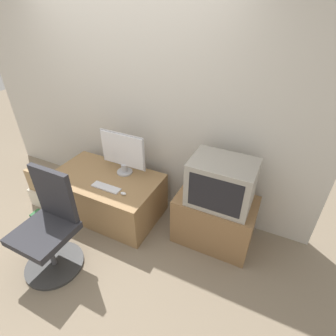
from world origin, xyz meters
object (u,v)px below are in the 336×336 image
at_px(mouse, 123,193).
at_px(office_chair, 50,230).
at_px(main_monitor, 123,153).
at_px(book, 40,215).
at_px(keyboard, 106,187).
at_px(cardboard_box_lower, 43,195).
at_px(crt_tv, 221,183).

relative_size(mouse, office_chair, 0.07).
distance_m(main_monitor, book, 1.35).
height_order(keyboard, cardboard_box_lower, keyboard).
distance_m(main_monitor, mouse, 0.49).
bearing_deg(keyboard, crt_tv, 13.15).
bearing_deg(main_monitor, keyboard, -92.42).
xyz_separation_m(main_monitor, crt_tv, (1.18, -0.07, 0.00)).
xyz_separation_m(crt_tv, book, (-2.06, -0.58, -0.79)).
distance_m(mouse, office_chair, 0.78).
relative_size(office_chair, book, 4.92).
xyz_separation_m(keyboard, cardboard_box_lower, (-1.01, -0.09, -0.41)).
height_order(crt_tv, book, crt_tv).
bearing_deg(cardboard_box_lower, office_chair, -34.51).
bearing_deg(office_chair, mouse, 60.33).
relative_size(keyboard, mouse, 5.06).
bearing_deg(mouse, crt_tv, 16.87).
height_order(keyboard, office_chair, office_chair).
bearing_deg(keyboard, cardboard_box_lower, -174.98).
bearing_deg(crt_tv, office_chair, -144.30).
distance_m(main_monitor, cardboard_box_lower, 1.30).
height_order(keyboard, book, keyboard).
bearing_deg(mouse, office_chair, -119.67).
relative_size(main_monitor, mouse, 8.49).
distance_m(keyboard, cardboard_box_lower, 1.10).
distance_m(mouse, cardboard_box_lower, 1.32).
relative_size(mouse, crt_tv, 0.11).
distance_m(main_monitor, office_chair, 1.10).
bearing_deg(main_monitor, office_chair, -98.93).
bearing_deg(cardboard_box_lower, crt_tv, 9.47).
relative_size(main_monitor, cardboard_box_lower, 2.32).
xyz_separation_m(office_chair, book, (-0.72, 0.38, -0.43)).
bearing_deg(book, cardboard_box_lower, 123.75).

